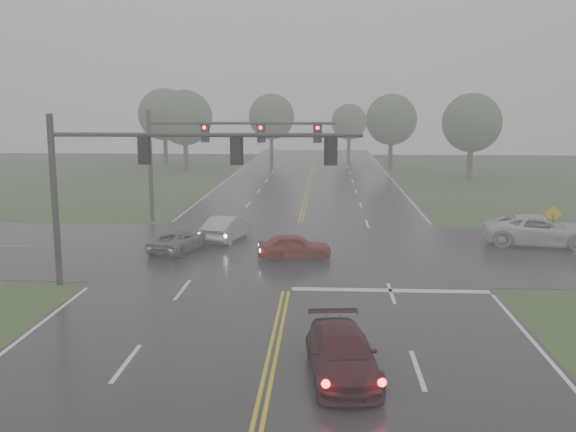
# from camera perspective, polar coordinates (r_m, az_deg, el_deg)

# --- Properties ---
(main_road) EXTENTS (18.00, 160.00, 0.02)m
(main_road) POSITION_cam_1_polar(r_m,az_deg,el_deg) (33.55, 0.44, -3.82)
(main_road) COLOR black
(main_road) RESTS_ON ground
(cross_street) EXTENTS (120.00, 14.00, 0.02)m
(cross_street) POSITION_cam_1_polar(r_m,az_deg,el_deg) (35.49, 0.60, -3.05)
(cross_street) COLOR black
(cross_street) RESTS_ON ground
(stop_bar) EXTENTS (8.50, 0.50, 0.01)m
(stop_bar) POSITION_cam_1_polar(r_m,az_deg,el_deg) (28.25, 9.07, -6.60)
(stop_bar) COLOR silver
(stop_bar) RESTS_ON ground
(sedan_maroon) EXTENTS (2.44, 4.90, 1.37)m
(sedan_maroon) POSITION_cam_1_polar(r_m,az_deg,el_deg) (19.72, 4.79, -13.99)
(sedan_maroon) COLOR black
(sedan_maroon) RESTS_ON ground
(sedan_red) EXTENTS (4.03, 2.08, 1.31)m
(sedan_red) POSITION_cam_1_polar(r_m,az_deg,el_deg) (33.50, 0.56, -3.84)
(sedan_red) COLOR maroon
(sedan_red) RESTS_ON ground
(sedan_silver) EXTENTS (2.66, 4.72, 1.47)m
(sedan_silver) POSITION_cam_1_polar(r_m,az_deg,el_deg) (38.12, -5.39, -2.18)
(sedan_silver) COLOR #A4A6AC
(sedan_silver) RESTS_ON ground
(car_grey) EXTENTS (3.08, 4.65, 1.19)m
(car_grey) POSITION_cam_1_polar(r_m,az_deg,el_deg) (35.74, -9.62, -3.10)
(car_grey) COLOR #55585D
(car_grey) RESTS_ON ground
(pickup_white) EXTENTS (6.57, 3.88, 1.71)m
(pickup_white) POSITION_cam_1_polar(r_m,az_deg,el_deg) (39.36, 21.42, -2.45)
(pickup_white) COLOR silver
(pickup_white) RESTS_ON ground
(signal_gantry_near) EXTENTS (13.55, 0.33, 7.58)m
(signal_gantry_near) POSITION_cam_1_polar(r_m,az_deg,el_deg) (28.34, -12.44, 4.31)
(signal_gantry_near) COLOR black
(signal_gantry_near) RESTS_ON ground
(signal_gantry_far) EXTENTS (12.72, 0.39, 7.60)m
(signal_gantry_far) POSITION_cam_1_polar(r_m,az_deg,el_deg) (43.57, -7.25, 6.36)
(signal_gantry_far) COLOR black
(signal_gantry_far) RESTS_ON ground
(sign_diamond_east) EXTENTS (0.97, 0.14, 2.34)m
(sign_diamond_east) POSITION_cam_1_polar(r_m,az_deg,el_deg) (39.23, 22.50, -0.22)
(sign_diamond_east) COLOR black
(sign_diamond_east) RESTS_ON ground
(tree_nw_a) EXTENTS (6.55, 6.55, 9.61)m
(tree_nw_a) POSITION_cam_1_polar(r_m,az_deg,el_deg) (77.94, -9.15, 8.61)
(tree_nw_a) COLOR #2F261F
(tree_nw_a) RESTS_ON ground
(tree_ne_a) EXTENTS (6.26, 6.26, 9.19)m
(tree_ne_a) POSITION_cam_1_polar(r_m,az_deg,el_deg) (80.37, 9.17, 8.45)
(tree_ne_a) COLOR #2F261F
(tree_ne_a) RESTS_ON ground
(tree_n_mid) EXTENTS (6.38, 6.38, 9.38)m
(tree_n_mid) POSITION_cam_1_polar(r_m,az_deg,el_deg) (90.52, -1.48, 8.81)
(tree_n_mid) COLOR #2F261F
(tree_n_mid) RESTS_ON ground
(tree_e_near) EXTENTS (6.20, 6.20, 9.11)m
(tree_e_near) POSITION_cam_1_polar(r_m,az_deg,el_deg) (70.76, 16.02, 7.96)
(tree_e_near) COLOR #2F261F
(tree_e_near) RESTS_ON ground
(tree_nw_b) EXTENTS (6.79, 6.79, 9.98)m
(tree_nw_b) POSITION_cam_1_polar(r_m,az_deg,el_deg) (86.06, -10.93, 8.84)
(tree_nw_b) COLOR #2F261F
(tree_nw_b) RESTS_ON ground
(tree_n_far) EXTENTS (5.43, 5.43, 7.97)m
(tree_n_far) POSITION_cam_1_polar(r_m,az_deg,el_deg) (99.11, 5.45, 8.33)
(tree_n_far) COLOR #2F261F
(tree_n_far) RESTS_ON ground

